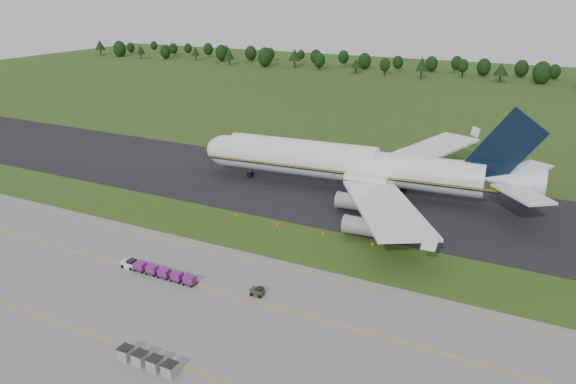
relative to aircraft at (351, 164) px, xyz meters
The scene contains 10 objects.
ground 32.85m from the aircraft, 97.00° to the right, with size 600.00×600.00×0.00m, color #2C4815.
apron 66.39m from the aircraft, 93.40° to the right, with size 300.00×52.00×0.06m, color slate.
taxiway 8.55m from the aircraft, 134.73° to the right, with size 300.00×40.00×0.08m, color black.
apron_markings 59.42m from the aircraft, 93.81° to the right, with size 300.00×30.20×0.01m.
tree_line 187.77m from the aircraft, 89.16° to the left, with size 528.68×21.77×11.74m.
aircraft is the anchor object (origin of this frame).
baggage_train 56.24m from the aircraft, 103.78° to the right, with size 15.19×1.61×1.55m.
utility_cart 52.81m from the aircraft, 84.64° to the right, with size 2.12×1.44×1.13m.
uld_row 74.13m from the aircraft, 88.95° to the right, with size 8.92×1.72×1.70m.
edge_markers 27.42m from the aircraft, 90.39° to the right, with size 30.72×0.30×0.60m.
Camera 1 is at (48.40, -86.61, 45.44)m, focal length 35.00 mm.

